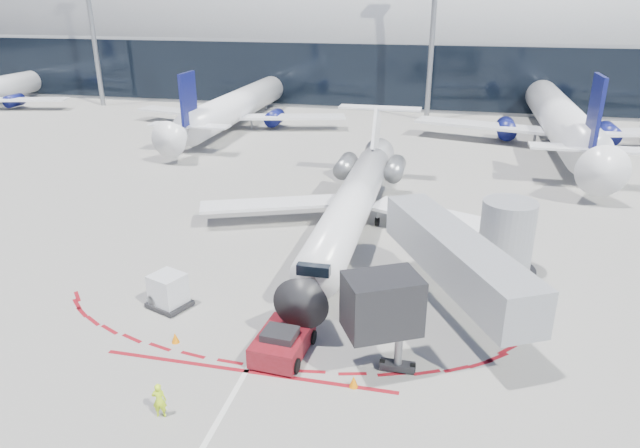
% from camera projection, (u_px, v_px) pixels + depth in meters
% --- Properties ---
extents(ground, '(260.00, 260.00, 0.00)m').
position_uv_depth(ground, '(307.00, 264.00, 36.53)').
color(ground, gray).
rests_on(ground, ground).
extents(apron_centerline, '(0.25, 40.00, 0.01)m').
position_uv_depth(apron_centerline, '(314.00, 251.00, 38.34)').
color(apron_centerline, silver).
rests_on(apron_centerline, ground).
extents(apron_stop_bar, '(14.00, 0.25, 0.01)m').
position_uv_depth(apron_stop_bar, '(246.00, 371.00, 26.13)').
color(apron_stop_bar, maroon).
rests_on(apron_stop_bar, ground).
extents(terminal_building, '(150.00, 24.15, 24.00)m').
position_uv_depth(terminal_building, '(404.00, 45.00, 92.11)').
color(terminal_building, gray).
rests_on(terminal_building, ground).
extents(jet_bridge, '(10.03, 15.20, 4.90)m').
position_uv_depth(jet_bridge, '(469.00, 256.00, 30.66)').
color(jet_bridge, gray).
rests_on(jet_bridge, ground).
extents(light_mast_west, '(0.70, 0.70, 25.00)m').
position_uv_depth(light_mast_west, '(91.00, 21.00, 84.58)').
color(light_mast_west, gray).
rests_on(light_mast_west, ground).
extents(light_mast_centre, '(0.70, 0.70, 25.00)m').
position_uv_depth(light_mast_centre, '(433.00, 24.00, 74.24)').
color(light_mast_centre, gray).
rests_on(light_mast_centre, ground).
extents(regional_jet, '(23.50, 28.98, 7.26)m').
position_uv_depth(regional_jet, '(355.00, 200.00, 40.82)').
color(regional_jet, white).
rests_on(regional_jet, ground).
extents(pushback_tug, '(2.65, 5.75, 1.47)m').
position_uv_depth(pushback_tug, '(283.00, 342.00, 27.19)').
color(pushback_tug, '#5F0D13').
rests_on(pushback_tug, ground).
extents(ramp_worker, '(0.65, 0.51, 1.58)m').
position_uv_depth(ramp_worker, '(159.00, 400.00, 23.08)').
color(ramp_worker, '#CDFF1A').
rests_on(ramp_worker, ground).
extents(uld_container, '(2.59, 2.40, 1.97)m').
position_uv_depth(uld_container, '(168.00, 291.00, 31.18)').
color(uld_container, black).
rests_on(uld_container, ground).
extents(safety_cone_left, '(0.39, 0.39, 0.54)m').
position_uv_depth(safety_cone_left, '(175.00, 338.00, 28.20)').
color(safety_cone_left, orange).
rests_on(safety_cone_left, ground).
extents(safety_cone_right, '(0.41, 0.41, 0.56)m').
position_uv_depth(safety_cone_right, '(354.00, 381.00, 24.99)').
color(safety_cone_right, orange).
rests_on(safety_cone_right, ground).
extents(bg_airliner_1, '(33.27, 35.23, 10.76)m').
position_uv_depth(bg_airliner_1, '(236.00, 85.00, 72.96)').
color(bg_airliner_1, white).
rests_on(bg_airliner_1, ground).
extents(bg_airliner_2, '(37.84, 40.06, 12.24)m').
position_uv_depth(bg_airliner_2, '(563.00, 90.00, 63.82)').
color(bg_airliner_2, white).
rests_on(bg_airliner_2, ground).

